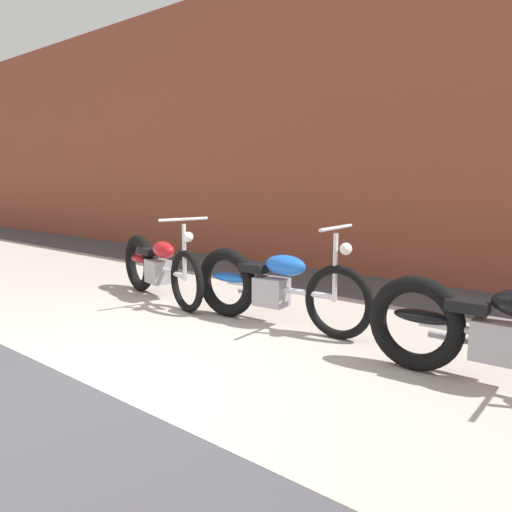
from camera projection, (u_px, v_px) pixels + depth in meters
The scene contains 6 objects.
ground_plane at pixel (83, 383), 3.59m from camera, with size 80.00×80.00×0.00m, color #47474C.
sidewalk_slab at pixel (245, 328), 4.92m from camera, with size 36.00×3.50×0.01m, color #B2ADA3.
brick_building_wall at pixel (405, 113), 7.17m from camera, with size 36.00×0.50×4.72m, color brown.
motorcycle_red at pixel (155, 266), 6.12m from camera, with size 1.97×0.76×1.03m.
motorcycle_blue at pixel (265, 285), 5.01m from camera, with size 2.01×0.58×1.03m.
motorcycle_black at pixel (486, 331), 3.49m from camera, with size 2.01×0.58×1.03m.
Camera 1 is at (3.14, -1.82, 1.44)m, focal length 35.47 mm.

